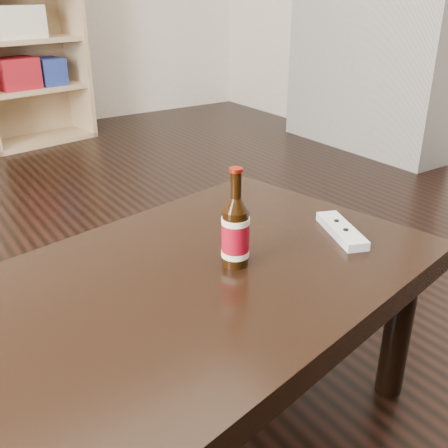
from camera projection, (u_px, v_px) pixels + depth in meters
floor at (107, 369)px, 1.53m from camera, size 5.00×6.00×0.01m
bookshelf at (22, 35)px, 3.46m from camera, size 0.79×0.47×1.38m
coffee_table at (176, 307)px, 1.11m from camera, size 1.32×0.93×0.45m
beer_bottle at (235, 232)px, 1.13m from camera, size 0.08×0.08×0.22m
remote at (342, 230)px, 1.30m from camera, size 0.12×0.20×0.02m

